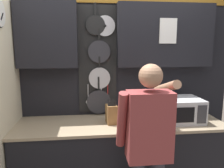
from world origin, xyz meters
The scene contains 6 objects.
base_cabinet_counter centered at (0.00, 0.00, 0.46)m, with size 2.31×0.68×0.93m.
back_wall_unit centered at (0.02, 0.30, 1.51)m, with size 2.88×0.22×2.37m.
microwave centered at (0.68, -0.02, 1.06)m, with size 0.47×0.40×0.27m.
knife_block centered at (-0.10, -0.02, 1.04)m, with size 0.13×0.16×0.28m.
utensil_crock centered at (0.17, -0.02, 1.02)m, with size 0.12×0.12×0.35m.
person centered at (0.16, -0.59, 0.97)m, with size 0.54×0.64×1.64m.
Camera 1 is at (-0.36, -2.33, 1.78)m, focal length 35.00 mm.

